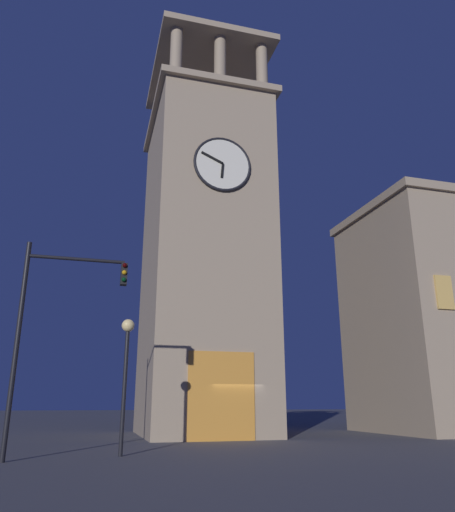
{
  "coord_description": "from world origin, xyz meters",
  "views": [
    {
      "loc": [
        6.73,
        23.43,
        1.66
      ],
      "look_at": [
        -0.68,
        -3.46,
        10.16
      ],
      "focal_mm": 33.88,
      "sensor_mm": 36.0,
      "label": 1
    }
  ],
  "objects": [
    {
      "name": "traffic_signal_near",
      "position": [
        8.09,
        7.07,
        4.4
      ],
      "size": [
        3.32,
        0.41,
        6.75
      ],
      "color": "black",
      "rests_on": "ground_plane"
    },
    {
      "name": "ground_plane",
      "position": [
        0.0,
        0.0,
        0.0
      ],
      "size": [
        200.0,
        200.0,
        0.0
      ],
      "primitive_type": "plane",
      "color": "#4C4C51"
    },
    {
      "name": "street_lamp",
      "position": [
        5.61,
        6.28,
        3.17
      ],
      "size": [
        0.44,
        0.44,
        4.47
      ],
      "color": "black",
      "rests_on": "ground_plane"
    },
    {
      "name": "clocktower",
      "position": [
        0.82,
        -3.44,
        10.1
      ],
      "size": [
        7.02,
        9.31,
        25.78
      ],
      "color": "gray",
      "rests_on": "ground_plane"
    }
  ]
}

